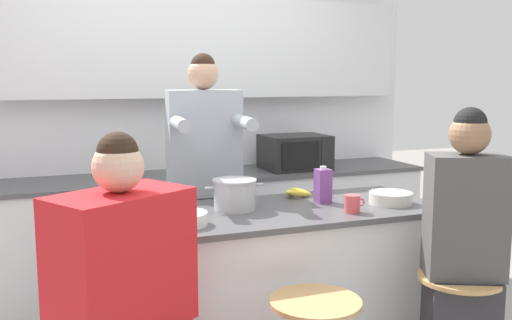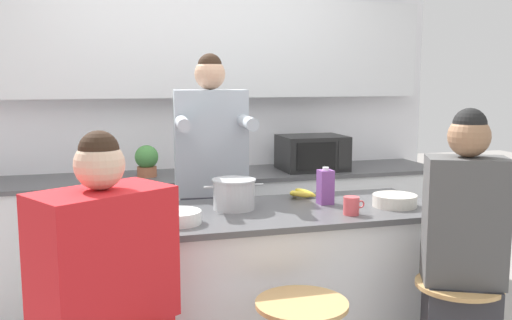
{
  "view_description": "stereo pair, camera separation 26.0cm",
  "coord_description": "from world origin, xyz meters",
  "px_view_note": "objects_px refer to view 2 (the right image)",
  "views": [
    {
      "loc": [
        -1.05,
        -2.62,
        1.59
      ],
      "look_at": [
        0.0,
        0.07,
        1.18
      ],
      "focal_mm": 40.0,
      "sensor_mm": 36.0,
      "label": 1
    },
    {
      "loc": [
        -0.8,
        -2.71,
        1.59
      ],
      "look_at": [
        0.0,
        0.07,
        1.18
      ],
      "focal_mm": 40.0,
      "sensor_mm": 36.0,
      "label": 2
    }
  ],
  "objects_px": {
    "fruit_bowl": "(395,201)",
    "coffee_cup_near": "(352,206)",
    "banana_bunch": "(300,193)",
    "juice_carton": "(325,187)",
    "cooking_pot": "(234,194)",
    "person_cooking": "(211,203)",
    "microwave": "(312,153)",
    "potted_plant": "(147,160)",
    "kitchen_island": "(260,297)",
    "person_seated_near": "(461,283)"
  },
  "relations": [
    {
      "from": "banana_bunch",
      "to": "potted_plant",
      "type": "height_order",
      "value": "potted_plant"
    },
    {
      "from": "fruit_bowl",
      "to": "juice_carton",
      "type": "height_order",
      "value": "juice_carton"
    },
    {
      "from": "fruit_bowl",
      "to": "microwave",
      "type": "height_order",
      "value": "microwave"
    },
    {
      "from": "person_seated_near",
      "to": "juice_carton",
      "type": "xyz_separation_m",
      "value": [
        -0.39,
        0.65,
        0.34
      ]
    },
    {
      "from": "microwave",
      "to": "potted_plant",
      "type": "distance_m",
      "value": 1.25
    },
    {
      "from": "person_cooking",
      "to": "juice_carton",
      "type": "relative_size",
      "value": 8.75
    },
    {
      "from": "kitchen_island",
      "to": "person_cooking",
      "type": "xyz_separation_m",
      "value": [
        -0.14,
        0.56,
        0.39
      ]
    },
    {
      "from": "fruit_bowl",
      "to": "microwave",
      "type": "bearing_deg",
      "value": 85.75
    },
    {
      "from": "kitchen_island",
      "to": "person_seated_near",
      "type": "xyz_separation_m",
      "value": [
        0.77,
        -0.59,
        0.21
      ]
    },
    {
      "from": "juice_carton",
      "to": "potted_plant",
      "type": "xyz_separation_m",
      "value": [
        -0.82,
        1.31,
        -0.0
      ]
    },
    {
      "from": "juice_carton",
      "to": "microwave",
      "type": "height_order",
      "value": "microwave"
    },
    {
      "from": "fruit_bowl",
      "to": "coffee_cup_near",
      "type": "height_order",
      "value": "coffee_cup_near"
    },
    {
      "from": "coffee_cup_near",
      "to": "microwave",
      "type": "bearing_deg",
      "value": 75.29
    },
    {
      "from": "kitchen_island",
      "to": "juice_carton",
      "type": "height_order",
      "value": "juice_carton"
    },
    {
      "from": "person_cooking",
      "to": "banana_bunch",
      "type": "distance_m",
      "value": 0.56
    },
    {
      "from": "cooking_pot",
      "to": "fruit_bowl",
      "type": "relative_size",
      "value": 1.36
    },
    {
      "from": "coffee_cup_near",
      "to": "person_seated_near",
      "type": "bearing_deg",
      "value": -46.48
    },
    {
      "from": "kitchen_island",
      "to": "potted_plant",
      "type": "bearing_deg",
      "value": 107.73
    },
    {
      "from": "kitchen_island",
      "to": "microwave",
      "type": "height_order",
      "value": "microwave"
    },
    {
      "from": "person_cooking",
      "to": "person_seated_near",
      "type": "relative_size",
      "value": 1.18
    },
    {
      "from": "banana_bunch",
      "to": "juice_carton",
      "type": "height_order",
      "value": "juice_carton"
    },
    {
      "from": "person_seated_near",
      "to": "cooking_pot",
      "type": "bearing_deg",
      "value": 168.97
    },
    {
      "from": "banana_bunch",
      "to": "cooking_pot",
      "type": "bearing_deg",
      "value": -159.18
    },
    {
      "from": "person_cooking",
      "to": "banana_bunch",
      "type": "relative_size",
      "value": 9.65
    },
    {
      "from": "person_cooking",
      "to": "fruit_bowl",
      "type": "relative_size",
      "value": 7.57
    },
    {
      "from": "cooking_pot",
      "to": "banana_bunch",
      "type": "distance_m",
      "value": 0.46
    },
    {
      "from": "banana_bunch",
      "to": "potted_plant",
      "type": "distance_m",
      "value": 1.36
    },
    {
      "from": "person_seated_near",
      "to": "kitchen_island",
      "type": "bearing_deg",
      "value": 168.17
    },
    {
      "from": "person_cooking",
      "to": "potted_plant",
      "type": "relative_size",
      "value": 7.7
    },
    {
      "from": "cooking_pot",
      "to": "coffee_cup_near",
      "type": "height_order",
      "value": "cooking_pot"
    },
    {
      "from": "juice_carton",
      "to": "person_seated_near",
      "type": "bearing_deg",
      "value": -58.77
    },
    {
      "from": "kitchen_island",
      "to": "juice_carton",
      "type": "bearing_deg",
      "value": 8.4
    },
    {
      "from": "banana_bunch",
      "to": "juice_carton",
      "type": "distance_m",
      "value": 0.2
    },
    {
      "from": "kitchen_island",
      "to": "potted_plant",
      "type": "height_order",
      "value": "potted_plant"
    },
    {
      "from": "fruit_bowl",
      "to": "person_seated_near",
      "type": "bearing_deg",
      "value": -82.01
    },
    {
      "from": "kitchen_island",
      "to": "banana_bunch",
      "type": "bearing_deg",
      "value": 37.13
    },
    {
      "from": "person_seated_near",
      "to": "microwave",
      "type": "height_order",
      "value": "person_seated_near"
    },
    {
      "from": "coffee_cup_near",
      "to": "juice_carton",
      "type": "xyz_separation_m",
      "value": [
        -0.03,
        0.26,
        0.05
      ]
    },
    {
      "from": "person_cooking",
      "to": "banana_bunch",
      "type": "height_order",
      "value": "person_cooking"
    },
    {
      "from": "coffee_cup_near",
      "to": "juice_carton",
      "type": "height_order",
      "value": "juice_carton"
    },
    {
      "from": "kitchen_island",
      "to": "banana_bunch",
      "type": "relative_size",
      "value": 10.52
    },
    {
      "from": "person_seated_near",
      "to": "banana_bunch",
      "type": "xyz_separation_m",
      "value": [
        -0.47,
        0.82,
        0.28
      ]
    },
    {
      "from": "person_cooking",
      "to": "fruit_bowl",
      "type": "height_order",
      "value": "person_cooking"
    },
    {
      "from": "cooking_pot",
      "to": "potted_plant",
      "type": "distance_m",
      "value": 1.34
    },
    {
      "from": "cooking_pot",
      "to": "juice_carton",
      "type": "bearing_deg",
      "value": -1.65
    },
    {
      "from": "cooking_pot",
      "to": "microwave",
      "type": "relative_size",
      "value": 0.64
    },
    {
      "from": "coffee_cup_near",
      "to": "fruit_bowl",
      "type": "bearing_deg",
      "value": 19.41
    },
    {
      "from": "microwave",
      "to": "banana_bunch",
      "type": "bearing_deg",
      "value": -114.72
    },
    {
      "from": "fruit_bowl",
      "to": "banana_bunch",
      "type": "distance_m",
      "value": 0.52
    },
    {
      "from": "juice_carton",
      "to": "microwave",
      "type": "xyz_separation_m",
      "value": [
        0.43,
        1.28,
        0.01
      ]
    }
  ]
}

